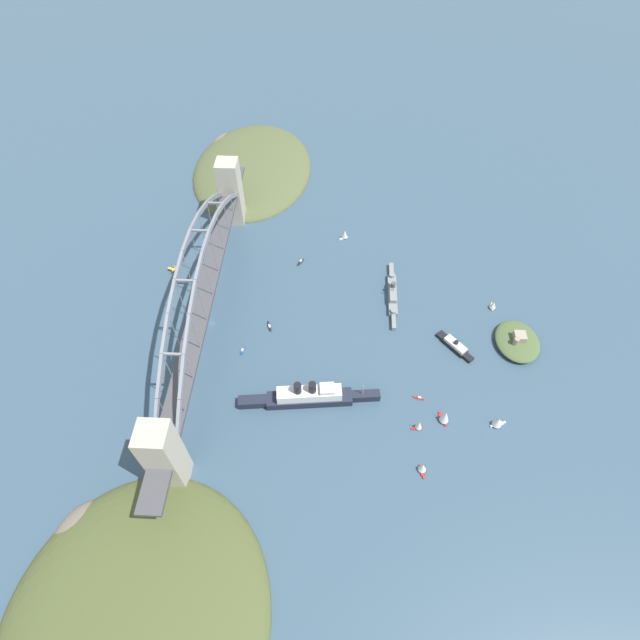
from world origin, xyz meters
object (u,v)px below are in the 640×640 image
Objects in this scene: naval_cruiser at (392,294)px; fort_island_mid_harbor at (517,341)px; harbor_arch_bridge at (204,295)px; small_boat_3 at (269,326)px; small_boat_1 at (445,417)px; harbor_ferry_steamer at (455,346)px; small_boat_7 at (301,262)px; ocean_liner at (309,396)px; small_boat_0 at (419,425)px; seaplane_taxiing_near_bridge at (174,270)px; small_boat_9 at (419,398)px; small_boat_4 at (493,305)px; small_boat_5 at (345,234)px; small_boat_6 at (243,350)px; small_boat_8 at (423,468)px; small_boat_2 at (498,422)px.

naval_cruiser is 95.74m from fort_island_mid_harbor.
harbor_arch_bridge is 32.45× the size of small_boat_3.
small_boat_1 reaches higher than small_boat_3.
harbor_arch_bridge is 7.85× the size of fort_island_mid_harbor.
harbor_ferry_steamer reaches higher than small_boat_3.
small_boat_7 is (-136.96, -101.20, -4.83)m from small_boat_1.
ocean_liner reaches higher than harbor_ferry_steamer.
harbor_ferry_steamer is 3.02× the size of small_boat_0.
naval_cruiser reaches higher than small_boat_3.
harbor_ferry_steamer is 0.71× the size of fort_island_mid_harbor.
small_boat_1 is at bearing 58.76° from seaplane_taxiing_near_bridge.
small_boat_9 is (56.46, 147.73, -30.80)m from harbor_arch_bridge.
harbor_arch_bridge is 39.67× the size of small_boat_7.
small_boat_5 reaches higher than small_boat_4.
small_boat_3 is 27.72m from small_boat_6.
harbor_arch_bridge reaches higher than small_boat_8.
seaplane_taxiing_near_bridge is at bearing -96.09° from small_boat_4.
small_boat_3 is at bearing -115.16° from small_boat_2.
harbor_ferry_steamer is 133.75m from small_boat_3.
small_boat_2 is 1.40× the size of small_boat_7.
small_boat_4 is at bearing 172.02° from small_boat_2.
fort_island_mid_harbor reaches higher than small_boat_4.
ocean_liner is 10.41× the size of small_boat_0.
naval_cruiser is 7.43× the size of small_boat_8.
harbor_ferry_steamer is 3.01× the size of small_boat_8.
small_boat_2 reaches higher than small_boat_4.
harbor_arch_bridge is 179.29m from small_boat_1.
small_boat_4 is at bearing 83.56° from naval_cruiser.
ocean_liner reaches higher than small_boat_3.
ocean_liner is 62.12m from small_boat_6.
harbor_ferry_steamer reaches higher than small_boat_9.
small_boat_1 is (122.23, 201.49, 3.75)m from seaplane_taxiing_near_bridge.
fort_island_mid_harbor is at bearing 132.60° from small_boat_0.
small_boat_7 is (-32.77, -73.12, -2.05)m from naval_cruiser.
small_boat_5 is 1.09× the size of small_boat_8.
fort_island_mid_harbor reaches higher than small_boat_3.
small_boat_3 is (-59.96, -32.66, -5.34)m from ocean_liner.
seaplane_taxiing_near_bridge is 97.35m from small_boat_3.
small_boat_2 is 176.02m from small_boat_6.
small_boat_9 is at bearing -33.76° from harbor_ferry_steamer.
naval_cruiser is at bearing -174.03° from small_boat_0.
harbor_arch_bridge is 39.12× the size of small_boat_6.
seaplane_taxiing_near_bridge is 1.31× the size of small_boat_6.
small_boat_2 is 1.38× the size of small_boat_6.
small_boat_1 is at bearing 36.46° from small_boat_7.
fort_island_mid_harbor reaches higher than small_boat_0.
harbor_arch_bridge reaches higher than small_boat_6.
small_boat_8 is 48.87m from small_boat_9.
naval_cruiser reaches higher than small_boat_5.
small_boat_8 is at bearing 13.79° from small_boat_5.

